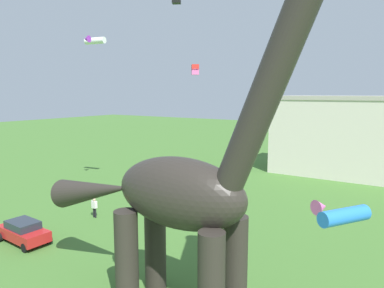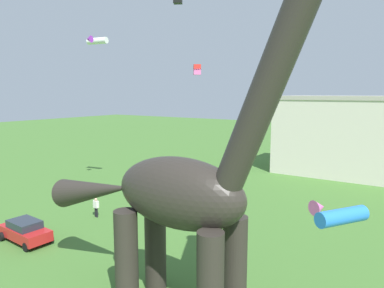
% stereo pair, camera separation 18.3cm
% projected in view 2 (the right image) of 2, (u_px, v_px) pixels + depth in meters
% --- Properties ---
extents(dinosaur_sculpture, '(15.51, 3.29, 16.22)m').
position_uv_depth(dinosaur_sculpture, '(177.00, 192.00, 16.28)').
color(dinosaur_sculpture, '#2D2823').
rests_on(dinosaur_sculpture, ground_plane).
extents(parked_sedan_left, '(4.29, 2.03, 1.55)m').
position_uv_depth(parked_sedan_left, '(25.00, 231.00, 25.07)').
color(parked_sedan_left, red).
rests_on(parked_sedan_left, ground_plane).
extents(person_vendor_side, '(0.46, 0.20, 1.24)m').
position_uv_depth(person_vendor_side, '(166.00, 217.00, 27.97)').
color(person_vendor_side, black).
rests_on(person_vendor_side, ground_plane).
extents(person_strolling_adult, '(0.63, 0.28, 1.67)m').
position_uv_depth(person_strolling_adult, '(96.00, 205.00, 30.04)').
color(person_strolling_adult, black).
rests_on(person_strolling_adult, ground_plane).
extents(kite_near_low, '(1.66, 1.59, 0.47)m').
position_uv_depth(kite_near_low, '(337.00, 214.00, 10.06)').
color(kite_near_low, '#287AE5').
extents(kite_far_left, '(1.03, 1.03, 1.05)m').
position_uv_depth(kite_far_left, '(197.00, 70.00, 36.85)').
color(kite_far_left, red).
extents(kite_drifting, '(2.37, 2.13, 0.68)m').
position_uv_depth(kite_drifting, '(96.00, 41.00, 35.94)').
color(kite_drifting, white).
extents(background_building_block, '(21.26, 9.94, 10.05)m').
position_uv_depth(background_building_block, '(365.00, 136.00, 44.72)').
color(background_building_block, beige).
rests_on(background_building_block, ground_plane).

